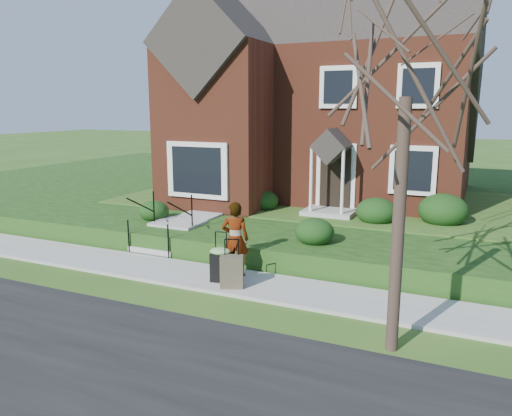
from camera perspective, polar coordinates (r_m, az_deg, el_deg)
The scene contains 12 objects.
ground at distance 11.87m, azimuth -4.78°, elevation -8.22°, with size 120.00×120.00×0.00m, color #2D5119.
street at distance 8.28m, azimuth -22.85°, elevation -18.28°, with size 60.00×6.00×0.01m, color black.
sidewalk at distance 11.86m, azimuth -4.78°, elevation -8.03°, with size 60.00×1.60×0.08m, color #9E9B93.
terrace at distance 21.01m, azimuth 20.00°, elevation 0.66°, with size 44.00×20.00×0.60m, color #163B10.
walkway at distance 17.10m, azimuth -3.96°, elevation 0.12°, with size 1.20×6.00×0.06m, color #9E9B93.
main_house at distance 20.20m, azimuth 8.30°, elevation 14.98°, with size 10.40×10.20×9.40m.
front_steps at distance 14.50m, azimuth -9.89°, elevation -2.73°, with size 1.40×2.02×1.50m.
foundation_shrubs at distance 15.77m, azimuth 5.06°, elevation 0.66°, with size 10.25×4.80×1.00m.
woman at distance 11.68m, azimuth -2.40°, elevation -3.56°, with size 0.64×0.42×1.77m, color #999999.
suitcase_black at distance 11.40m, azimuth -4.10°, elevation -6.23°, with size 0.54×0.47×1.16m.
suitcase_olive at distance 11.05m, azimuth -2.80°, elevation -7.26°, with size 0.57×0.46×1.09m.
tree_verge at distance 8.08m, azimuth 16.93°, elevation 14.81°, with size 4.53×4.53×6.48m.
Camera 1 is at (5.51, -9.72, 3.99)m, focal length 35.00 mm.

